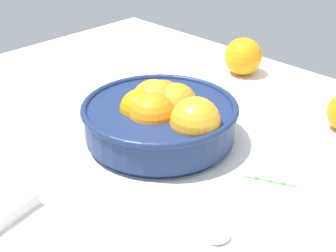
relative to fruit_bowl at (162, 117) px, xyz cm
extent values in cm
cube|color=white|center=(7.14, -3.39, -6.47)|extent=(137.18, 102.82, 3.00)
cylinder|color=navy|center=(-0.41, -0.02, -4.37)|extent=(24.35, 24.35, 1.20)
cylinder|color=navy|center=(-0.41, -0.02, -0.95)|extent=(26.47, 26.47, 5.64)
torus|color=navy|center=(-0.41, -0.02, 1.87)|extent=(27.67, 27.67, 1.20)
sphere|color=orange|center=(8.25, -0.38, 2.29)|extent=(8.43, 8.43, 8.43)
sphere|color=orange|center=(0.67, 2.85, 1.59)|extent=(7.96, 7.96, 7.96)
sphere|color=orange|center=(-2.96, 3.36, 1.46)|extent=(6.95, 6.95, 6.95)
sphere|color=orange|center=(-2.41, 0.51, 1.81)|extent=(8.41, 8.41, 8.41)
sphere|color=orange|center=(-2.40, -2.87, 1.74)|extent=(7.08, 7.08, 7.08)
sphere|color=orange|center=(0.49, -2.69, 1.44)|extent=(8.21, 8.21, 8.21)
sphere|color=orange|center=(-9.17, 35.46, -0.64)|extent=(8.66, 8.66, 8.66)
ellipsoid|color=silver|center=(24.38, -13.07, -4.47)|extent=(3.05, 3.70, 1.00)
cylinder|color=silver|center=(26.87, -4.52, -4.62)|extent=(4.77, 14.21, 0.70)
cylinder|color=#338B32|center=(21.10, 3.27, -4.82)|extent=(7.83, 3.83, 0.30)
sphere|color=#338B32|center=(19.18, 2.38, -4.67)|extent=(0.76, 0.76, 0.76)
sphere|color=#338B32|center=(21.10, 3.27, -4.67)|extent=(0.68, 0.68, 0.68)
sphere|color=#338B32|center=(23.03, 4.16, -4.67)|extent=(0.70, 0.70, 0.70)
camera|label=1|loc=(56.27, -54.97, 41.08)|focal=54.11mm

